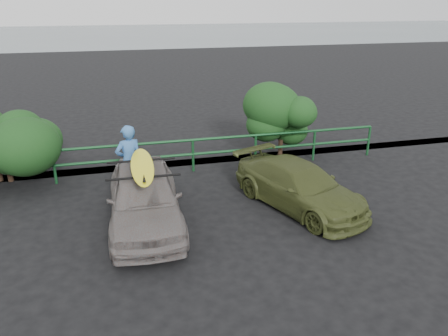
# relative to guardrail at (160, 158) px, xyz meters

# --- Properties ---
(ground) EXTENTS (80.00, 80.00, 0.00)m
(ground) POSITION_rel_guardrail_xyz_m (0.00, -5.00, -0.52)
(ground) COLOR black
(ocean) EXTENTS (200.00, 200.00, 0.00)m
(ocean) POSITION_rel_guardrail_xyz_m (0.00, 55.00, -0.52)
(ocean) COLOR #515F63
(ocean) RESTS_ON ground
(guardrail) EXTENTS (14.00, 0.08, 1.04)m
(guardrail) POSITION_rel_guardrail_xyz_m (0.00, 0.00, 0.00)
(guardrail) COLOR #134420
(guardrail) RESTS_ON ground
(shrub_right) EXTENTS (3.20, 2.40, 2.19)m
(shrub_right) POSITION_rel_guardrail_xyz_m (5.00, 0.50, 0.57)
(shrub_right) COLOR #194017
(shrub_right) RESTS_ON ground
(sedan) EXTENTS (1.76, 4.12, 1.39)m
(sedan) POSITION_rel_guardrail_xyz_m (-0.70, -3.07, 0.17)
(sedan) COLOR #6A615F
(sedan) RESTS_ON ground
(olive_vehicle) EXTENTS (2.88, 4.20, 1.13)m
(olive_vehicle) POSITION_rel_guardrail_xyz_m (3.15, -3.08, 0.04)
(olive_vehicle) COLOR #3E461F
(olive_vehicle) RESTS_ON ground
(man) EXTENTS (0.82, 0.66, 1.96)m
(man) POSITION_rel_guardrail_xyz_m (-0.94, -1.35, 0.46)
(man) COLOR #3A6EAE
(man) RESTS_ON ground
(roof_rack) EXTENTS (1.63, 1.16, 0.05)m
(roof_rack) POSITION_rel_guardrail_xyz_m (-0.70, -3.07, 0.89)
(roof_rack) COLOR black
(roof_rack) RESTS_ON sedan
(surfboard) EXTENTS (0.59, 2.48, 0.07)m
(surfboard) POSITION_rel_guardrail_xyz_m (-0.70, -3.07, 0.96)
(surfboard) COLOR yellow
(surfboard) RESTS_ON roof_rack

